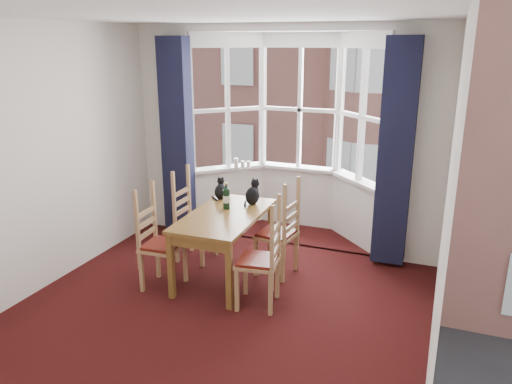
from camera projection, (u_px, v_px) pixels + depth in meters
The scene contains 22 objects.
floor at pixel (204, 327), 4.71m from camera, with size 4.50×4.50×0.00m, color black.
ceiling at pixel (193, 13), 3.89m from camera, with size 4.50×4.50×0.00m, color white.
wall_left at pixel (22, 165), 5.00m from camera, with size 4.50×4.50×0.00m, color silver.
wall_right at pixel (446, 213), 3.60m from camera, with size 4.50×4.50×0.00m, color silver.
wall_back_pier_left at pixel (169, 131), 6.88m from camera, with size 0.70×0.12×2.80m, color silver.
wall_back_pier_right at pixel (418, 149), 5.72m from camera, with size 0.70×0.12×2.80m, color silver.
bay_window at pixel (294, 132), 6.75m from camera, with size 2.76×0.94×2.80m.
curtain_left at pixel (177, 138), 6.65m from camera, with size 0.38×0.22×2.60m, color #161832.
curtain_right at pixel (396, 155), 5.66m from camera, with size 0.38×0.22×2.60m, color #161832.
dining_table at pixel (225, 222), 5.54m from camera, with size 0.79×1.42×0.76m.
chair_left_near at pixel (155, 245), 5.38m from camera, with size 0.43×0.44×0.92m.
chair_left_far at pixel (189, 222), 6.09m from camera, with size 0.40×0.42×0.92m.
chair_right_near at pixel (267, 263), 4.96m from camera, with size 0.46×0.47×0.92m.
chair_right_far at pixel (284, 236), 5.64m from camera, with size 0.45×0.46×0.92m.
cat_left at pixel (221, 190), 6.01m from camera, with size 0.20×0.23×0.27m.
cat_right at pixel (253, 194), 5.82m from camera, with size 0.17×0.24×0.31m.
wine_bottle at pixel (226, 197), 5.64m from camera, with size 0.08×0.08×0.31m.
candle_tall at pixel (236, 163), 7.03m from camera, with size 0.06×0.06×0.14m, color white.
candle_short at pixel (243, 164), 7.03m from camera, with size 0.06×0.06×0.10m, color white.
candle_extra at pixel (249, 164), 7.02m from camera, with size 0.05×0.05×0.10m, color white.
street at pixel (416, 167), 35.17m from camera, with size 80.00×80.00×0.00m, color #333335.
tenement_building at pixel (394, 71), 16.71m from camera, with size 18.40×7.80×15.20m.
Camera 1 is at (1.97, -3.66, 2.60)m, focal length 35.00 mm.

